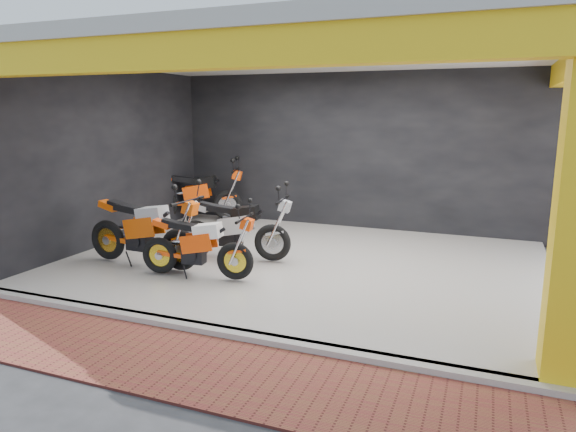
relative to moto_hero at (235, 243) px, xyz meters
name	(u,v)px	position (x,y,z in m)	size (l,w,h in m)	color
ground	(254,306)	(0.60, -0.62, -0.70)	(80.00, 80.00, 0.00)	#2D2D30
showroom_floor	(303,264)	(0.60, 1.38, -0.65)	(8.00, 6.00, 0.10)	beige
showroom_ceiling	(304,51)	(0.60, 1.38, 2.90)	(8.40, 6.40, 0.20)	beige
back_wall	(350,153)	(0.60, 4.48, 1.05)	(8.20, 0.20, 3.50)	black
left_wall	(107,159)	(-3.50, 1.38, 1.05)	(0.20, 6.20, 3.50)	black
header_beam_front	(211,51)	(0.60, -1.62, 2.60)	(8.40, 0.30, 0.40)	yellow
floor_kerb	(218,332)	(0.60, -1.64, -0.65)	(8.00, 0.20, 0.10)	beige
paver_front	(182,363)	(0.60, -2.42, -0.69)	(9.00, 1.40, 0.03)	brown
moto_hero	(235,243)	(0.00, 0.00, 0.00)	(1.96, 0.73, 1.20)	#FF490A
moto_row_a	(179,229)	(-1.06, 0.10, 0.11)	(2.32, 0.86, 1.42)	#DF5009
moto_row_b	(272,225)	(0.14, 1.14, 0.06)	(2.16, 0.80, 1.32)	#B2B5BA
moto_row_d	(227,191)	(-2.20, 3.88, 0.13)	(2.38, 0.88, 1.45)	#FF4B0A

